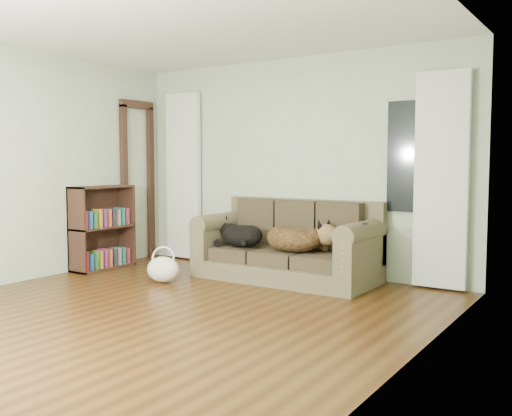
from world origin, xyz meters
The scene contains 14 objects.
floor centered at (0.00, 0.00, 0.00)m, with size 5.00×5.00×0.00m, color #341C09.
ceiling centered at (0.00, 0.00, 2.60)m, with size 5.00×5.00×0.00m, color white.
wall_back centered at (0.00, 2.50, 1.30)m, with size 4.50×0.04×2.60m, color #B0C0A6.
wall_right centered at (2.25, 0.00, 1.30)m, with size 0.04×5.00×2.60m, color #B0C0A6.
curtain_left centered at (-1.70, 2.42, 1.15)m, with size 0.55×0.08×2.25m, color white.
curtain_right centered at (1.80, 2.42, 1.15)m, with size 0.55×0.08×2.25m, color white.
window_pane centered at (1.45, 2.47, 1.40)m, with size 0.50×0.03×1.20m, color black.
door_casing centered at (-2.20, 2.05, 1.05)m, with size 0.07×0.60×2.10m, color #321E14.
sofa centered at (0.19, 1.97, 0.45)m, with size 2.04×0.88×0.83m, color #49452E.
dog_black_lab centered at (-0.40, 1.89, 0.48)m, with size 0.62×0.43×0.26m, color black.
dog_shepherd centered at (0.39, 1.90, 0.49)m, with size 0.67×0.48×0.30m, color black.
tv_remote centered at (1.23, 1.79, 0.73)m, with size 0.05×0.18×0.02m, color black.
tote_bag centered at (-0.88, 1.10, 0.16)m, with size 0.40×0.31×0.29m, color silver.
bookshelf centered at (-2.09, 1.31, 0.50)m, with size 0.31×0.84×1.05m, color #321E14.
Camera 1 is at (3.44, -3.58, 1.33)m, focal length 40.00 mm.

